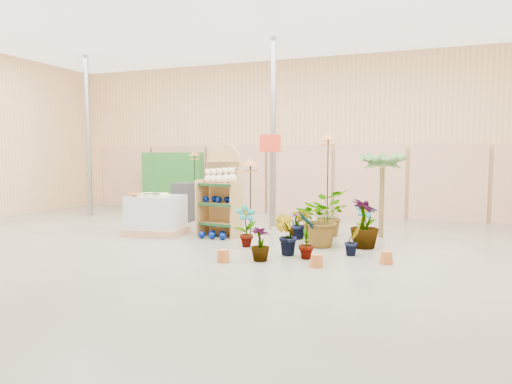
# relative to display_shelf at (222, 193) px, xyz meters

# --- Properties ---
(room) EXTENTS (15.20, 12.10, 4.70)m
(room) POSITION_rel_display_shelf_xyz_m (0.64, -1.03, 1.30)
(room) COLOR #646456
(room) RESTS_ON ground
(display_shelf) EXTENTS (0.91, 0.65, 2.00)m
(display_shelf) POSITION_rel_display_shelf_xyz_m (0.00, 0.00, 0.00)
(display_shelf) COLOR #A9834E
(display_shelf) RESTS_ON ground
(teddy_bears) EXTENTS (0.75, 0.20, 0.33)m
(teddy_bears) POSITION_rel_display_shelf_xyz_m (0.03, -0.09, 0.35)
(teddy_bears) COLOR #F8E0C1
(teddy_bears) RESTS_ON display_shelf
(gazing_balls_shelf) EXTENTS (0.74, 0.25, 0.14)m
(gazing_balls_shelf) POSITION_rel_display_shelf_xyz_m (0.00, -0.12, -0.13)
(gazing_balls_shelf) COLOR #00115A
(gazing_balls_shelf) RESTS_ON display_shelf
(gazing_balls_floor) EXTENTS (0.63, 0.39, 0.15)m
(gazing_balls_floor) POSITION_rel_display_shelf_xyz_m (0.00, -0.41, -0.84)
(gazing_balls_floor) COLOR #00115A
(gazing_balls_floor) RESTS_ON ground
(pallet_stack) EXTENTS (1.29, 1.12, 0.89)m
(pallet_stack) POSITION_rel_display_shelf_xyz_m (-1.41, -0.39, -0.49)
(pallet_stack) COLOR tan
(pallet_stack) RESTS_ON ground
(charcoal_planters) EXTENTS (0.80, 0.50, 1.00)m
(charcoal_planters) POSITION_rel_display_shelf_xyz_m (-1.92, 1.58, -0.50)
(charcoal_planters) COLOR black
(charcoal_planters) RESTS_ON ground
(trellis_stock) EXTENTS (2.00, 0.30, 1.80)m
(trellis_stock) POSITION_rel_display_shelf_xyz_m (-3.16, 3.26, -0.01)
(trellis_stock) COLOR #216222
(trellis_stock) RESTS_ON ground
(offer_sign) EXTENTS (0.50, 0.08, 2.20)m
(offer_sign) POSITION_rel_display_shelf_xyz_m (0.74, 1.04, 0.65)
(offer_sign) COLOR gray
(offer_sign) RESTS_ON ground
(bird_table_front) EXTENTS (0.34, 0.34, 1.67)m
(bird_table_front) POSITION_rel_display_shelf_xyz_m (0.88, -0.59, 0.63)
(bird_table_front) COLOR black
(bird_table_front) RESTS_ON ground
(bird_table_right) EXTENTS (0.34, 0.34, 2.18)m
(bird_table_right) POSITION_rel_display_shelf_xyz_m (2.24, 0.24, 1.11)
(bird_table_right) COLOR black
(bird_table_right) RESTS_ON ground
(bird_table_back) EXTENTS (0.34, 0.34, 1.85)m
(bird_table_back) POSITION_rel_display_shelf_xyz_m (-2.02, 2.56, 0.80)
(bird_table_back) COLOR black
(bird_table_back) RESTS_ON ground
(palm) EXTENTS (0.70, 0.70, 1.87)m
(palm) POSITION_rel_display_shelf_xyz_m (3.25, 0.95, 0.69)
(palm) COLOR brown
(palm) RESTS_ON ground
(potted_plant_0) EXTENTS (0.51, 0.50, 0.81)m
(potted_plant_0) POSITION_rel_display_shelf_xyz_m (0.94, -0.99, -0.51)
(potted_plant_0) COLOR #427737
(potted_plant_0) RESTS_ON ground
(potted_plant_1) EXTENTS (0.40, 0.33, 0.71)m
(potted_plant_1) POSITION_rel_display_shelf_xyz_m (1.85, -1.39, -0.56)
(potted_plant_1) COLOR #427737
(potted_plant_1) RESTS_ON ground
(potted_plant_2) EXTENTS (1.09, 1.18, 1.08)m
(potted_plant_2) POSITION_rel_display_shelf_xyz_m (2.24, -0.41, -0.38)
(potted_plant_2) COLOR #427737
(potted_plant_2) RESTS_ON ground
(potted_plant_3) EXTENTS (0.72, 0.72, 0.93)m
(potted_plant_3) POSITION_rel_display_shelf_xyz_m (3.05, -0.30, -0.45)
(potted_plant_3) COLOR #427737
(potted_plant_3) RESTS_ON ground
(potted_plant_4) EXTENTS (0.45, 0.33, 0.81)m
(potted_plant_4) POSITION_rel_display_shelf_xyz_m (3.00, 0.28, -0.51)
(potted_plant_4) COLOR #427737
(potted_plant_4) RESTS_ON ground
(potted_plant_5) EXTENTS (0.39, 0.34, 0.65)m
(potted_plant_5) POSITION_rel_display_shelf_xyz_m (1.72, 0.13, -0.59)
(potted_plant_5) COLOR #427737
(potted_plant_5) RESTS_ON ground
(potted_plant_6) EXTENTS (0.91, 0.83, 0.87)m
(potted_plant_6) POSITION_rel_display_shelf_xyz_m (2.13, 0.76, -0.48)
(potted_plant_6) COLOR #427737
(potted_plant_6) RESTS_ON ground
(potted_plant_7) EXTENTS (0.32, 0.32, 0.57)m
(potted_plant_7) POSITION_rel_display_shelf_xyz_m (1.58, -1.95, -0.63)
(potted_plant_7) COLOR #427737
(potted_plant_7) RESTS_ON ground
(potted_plant_8) EXTENTS (0.47, 0.51, 0.80)m
(potted_plant_8) POSITION_rel_display_shelf_xyz_m (2.26, -1.56, -0.51)
(potted_plant_8) COLOR #427737
(potted_plant_8) RESTS_ON ground
(potted_plant_9) EXTENTS (0.36, 0.36, 0.52)m
(potted_plant_9) POSITION_rel_display_shelf_xyz_m (2.94, -1.02, -0.66)
(potted_plant_9) COLOR #427737
(potted_plant_9) RESTS_ON ground
(potted_plant_11) EXTENTS (0.41, 0.41, 0.58)m
(potted_plant_11) POSITION_rel_display_shelf_xyz_m (1.55, 0.34, -0.62)
(potted_plant_11) COLOR #427737
(potted_plant_11) RESTS_ON ground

